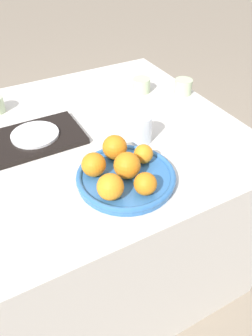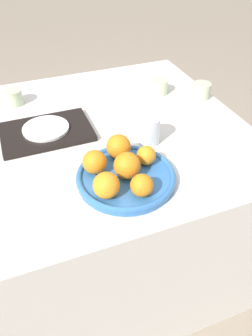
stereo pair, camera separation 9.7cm
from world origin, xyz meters
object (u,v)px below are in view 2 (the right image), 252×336
object	(u,v)px
serving_tray	(46,132)
cup_0	(201,91)
orange_0	(127,165)
orange_3	(146,155)
side_plate	(46,128)
orange_4	(142,185)
orange_5	(105,186)
orange_1	(96,162)
cup_1	(159,87)
cup_2	(13,97)
fruit_platter	(126,177)
orange_2	(119,147)
water_glass	(149,130)

from	to	relation	value
serving_tray	cup_0	size ratio (longest dim) A/B	4.24
orange_0	cup_0	xyz separation A→B (m)	(0.49, 0.39, -0.03)
orange_3	side_plate	xyz separation A→B (m)	(-0.26, 0.31, -0.03)
cup_0	side_plate	bearing A→B (deg)	-176.21
orange_4	side_plate	xyz separation A→B (m)	(-0.19, 0.43, -0.03)
orange_5	cup_0	world-z (taller)	orange_5
orange_1	cup_1	xyz separation A→B (m)	(0.42, 0.43, -0.03)
side_plate	serving_tray	bearing A→B (deg)	0.00
orange_5	side_plate	xyz separation A→B (m)	(-0.09, 0.40, -0.03)
cup_2	orange_1	bearing A→B (deg)	-71.91
fruit_platter	serving_tray	xyz separation A→B (m)	(-0.18, 0.34, -0.01)
fruit_platter	orange_4	world-z (taller)	orange_4
orange_2	water_glass	size ratio (longest dim) A/B	0.79
fruit_platter	orange_4	distance (m)	0.10
fruit_platter	orange_3	bearing A→B (deg)	22.64
orange_2	cup_0	bearing A→B (deg)	31.01
orange_4	cup_0	size ratio (longest dim) A/B	0.87
orange_5	side_plate	distance (m)	0.41
orange_0	cup_1	world-z (taller)	orange_0
orange_0	orange_3	world-z (taller)	orange_0
orange_1	water_glass	distance (m)	0.25
orange_1	fruit_platter	bearing A→B (deg)	-33.93
orange_2	orange_5	xyz separation A→B (m)	(-0.10, -0.16, -0.00)
orange_3	cup_0	world-z (taller)	orange_3
orange_1	orange_2	size ratio (longest dim) A/B	0.94
fruit_platter	side_plate	world-z (taller)	same
orange_0	orange_4	world-z (taller)	orange_0
orange_5	orange_3	bearing A→B (deg)	29.17
orange_4	serving_tray	world-z (taller)	orange_4
fruit_platter	orange_3	xyz separation A→B (m)	(0.08, 0.03, 0.04)
serving_tray	orange_0	bearing A→B (deg)	-62.18
orange_4	cup_0	xyz separation A→B (m)	(0.48, 0.47, -0.02)
serving_tray	fruit_platter	bearing A→B (deg)	-62.35
cup_2	water_glass	bearing A→B (deg)	-47.95
orange_3	cup_1	xyz separation A→B (m)	(0.26, 0.45, -0.02)
orange_2	orange_3	size ratio (longest dim) A/B	1.29
orange_0	orange_5	xyz separation A→B (m)	(-0.09, -0.06, -0.00)
fruit_platter	side_plate	bearing A→B (deg)	117.65
cup_0	orange_5	bearing A→B (deg)	-142.46
cup_0	cup_2	size ratio (longest dim) A/B	1.01
orange_4	cup_1	xyz separation A→B (m)	(0.33, 0.57, -0.02)
orange_0	orange_1	xyz separation A→B (m)	(-0.08, 0.05, -0.00)
orange_3	water_glass	world-z (taller)	water_glass
serving_tray	cup_1	size ratio (longest dim) A/B	4.21
orange_0	orange_3	distance (m)	0.09
serving_tray	side_plate	bearing A→B (deg)	0.00
orange_3	orange_2	bearing A→B (deg)	137.25
cup_1	water_glass	bearing A→B (deg)	-120.68
orange_2	orange_3	world-z (taller)	orange_2
fruit_platter	cup_2	xyz separation A→B (m)	(-0.26, 0.61, 0.02)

